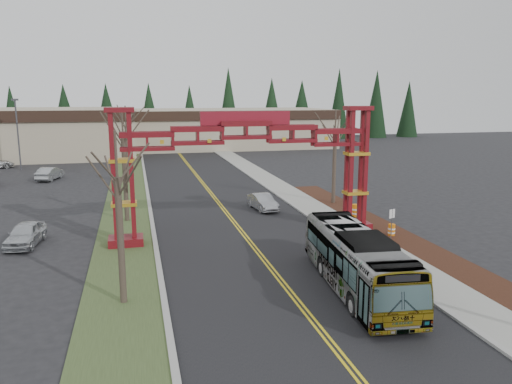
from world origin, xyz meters
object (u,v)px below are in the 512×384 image
object	(u,v)px
street_sign	(392,218)
barrel_south	(392,231)
bare_tree_median_far	(126,127)
bare_tree_right_far	(335,136)
barrel_north	(355,211)
retail_building_east	(226,128)
bare_tree_median_mid	(123,138)
gateway_arch	(246,151)
silver_sedan	(262,202)
barrel_mid	(346,215)
bare_tree_median_near	(117,178)
transit_bus	(357,261)
parked_car_far_a	(50,174)
light_pole_far	(17,129)
parked_car_near_a	(26,234)

from	to	relation	value
street_sign	barrel_south	world-z (taller)	street_sign
bare_tree_median_far	bare_tree_right_far	distance (m)	23.85
street_sign	barrel_south	bearing A→B (deg)	59.49
bare_tree_right_far	barrel_north	distance (m)	7.74
retail_building_east	bare_tree_median_mid	distance (m)	58.26
gateway_arch	barrel_north	xyz separation A→B (m)	(9.67, 3.39, -5.43)
street_sign	bare_tree_right_far	bearing A→B (deg)	86.38
silver_sedan	bare_tree_median_far	xyz separation A→B (m)	(-11.22, 16.42, 5.50)
bare_tree_right_far	street_sign	distance (m)	12.75
retail_building_east	barrel_mid	bearing A→B (deg)	-91.41
barrel_south	barrel_north	size ratio (longest dim) A/B	0.82
bare_tree_median_near	barrel_south	size ratio (longest dim) A/B	8.90
transit_bus	street_sign	size ratio (longest dim) A/B	4.98
gateway_arch	bare_tree_median_far	xyz separation A→B (m)	(-8.00, 24.41, 0.20)
bare_tree_median_far	barrel_south	size ratio (longest dim) A/B	9.36
silver_sedan	parked_car_far_a	world-z (taller)	parked_car_far_a
bare_tree_right_far	barrel_south	distance (m)	12.35
bare_tree_median_near	barrel_mid	xyz separation A→B (m)	(16.54, 11.97, -5.50)
gateway_arch	light_pole_far	xyz separation A→B (m)	(-21.77, 37.74, -0.67)
parked_car_far_a	gateway_arch	bearing A→B (deg)	135.14
bare_tree_median_far	light_pole_far	size ratio (longest dim) A/B	0.93
street_sign	barrel_mid	xyz separation A→B (m)	(-0.71, 5.70, -1.11)
transit_bus	street_sign	bearing A→B (deg)	56.51
bare_tree_right_far	silver_sedan	bearing A→B (deg)	-173.52
gateway_arch	retail_building_east	distance (m)	62.80
transit_bus	parked_car_near_a	size ratio (longest dim) A/B	2.47
bare_tree_median_far	barrel_south	distance (m)	32.53
retail_building_east	barrel_north	size ratio (longest dim) A/B	34.43
silver_sedan	barrel_north	bearing A→B (deg)	-43.25
barrel_south	parked_car_near_a	bearing A→B (deg)	170.86
retail_building_east	barrel_mid	distance (m)	59.49
barrel_mid	street_sign	bearing A→B (deg)	-82.88
barrel_north	parked_car_near_a	bearing A→B (deg)	-175.90
parked_car_near_a	light_pole_far	size ratio (longest dim) A/B	0.48
silver_sedan	bare_tree_right_far	world-z (taller)	bare_tree_right_far
bare_tree_right_far	barrel_south	size ratio (longest dim) A/B	9.21
transit_bus	barrel_mid	size ratio (longest dim) A/B	11.73
bare_tree_median_far	barrel_mid	world-z (taller)	bare_tree_median_far
silver_sedan	bare_tree_median_far	distance (m)	20.63
silver_sedan	bare_tree_median_far	size ratio (longest dim) A/B	0.48
gateway_arch	bare_tree_median_mid	distance (m)	10.39
barrel_north	light_pole_far	bearing A→B (deg)	132.46
retail_building_east	light_pole_far	xyz separation A→B (m)	(-31.77, -24.21, 1.80)
bare_tree_right_far	street_sign	bearing A→B (deg)	-93.62
light_pole_far	barrel_north	distance (m)	46.81
parked_car_near_a	parked_car_far_a	size ratio (longest dim) A/B	0.97
gateway_arch	bare_tree_median_mid	size ratio (longest dim) A/B	2.08
barrel_north	transit_bus	bearing A→B (deg)	-114.61
retail_building_east	parked_car_near_a	world-z (taller)	retail_building_east
gateway_arch	barrel_north	distance (m)	11.59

